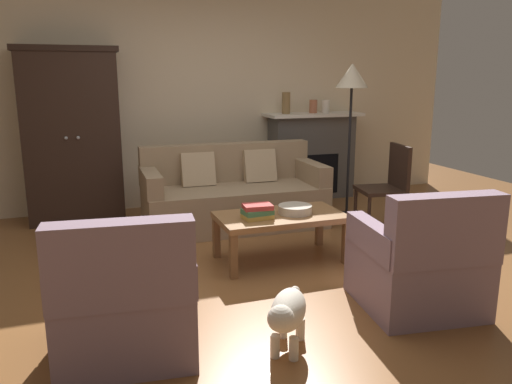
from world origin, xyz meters
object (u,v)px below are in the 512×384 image
mantel_vase_bronze (286,103)px  fruit_bowl (295,209)px  couch (233,197)px  floor_lamp (352,85)px  armoire (72,135)px  armchair_near_left (126,303)px  fireplace (311,155)px  book_stack (257,211)px  side_chair_wooden (389,182)px  dog (288,313)px  coffee_table (280,220)px  mantel_vase_cream (326,106)px  mantel_vase_terracotta (313,106)px  armchair_near_right (420,266)px

mantel_vase_bronze → fruit_bowl: bearing=-110.5°
couch → floor_lamp: (1.34, -0.10, 1.17)m
armoire → armchair_near_left: 3.20m
armoire → armchair_near_left: bearing=-85.6°
fireplace → fruit_bowl: (-1.15, -2.08, -0.11)m
fruit_bowl → floor_lamp: 1.88m
book_stack → side_chair_wooden: size_ratio=0.29×
fireplace → mantel_vase_bronze: size_ratio=4.68×
dog → side_chair_wooden: bearing=44.4°
couch → book_stack: couch is taller
couch → armchair_near_left: 2.68m
coffee_table → dog: (-0.54, -1.43, -0.12)m
couch → mantel_vase_cream: bearing=29.8°
armoire → mantel_vase_cream: (3.13, 0.06, 0.25)m
mantel_vase_bronze → mantel_vase_terracotta: bearing=0.0°
mantel_vase_bronze → mantel_vase_cream: 0.56m
fireplace → mantel_vase_bronze: (-0.38, -0.02, 0.69)m
coffee_table → mantel_vase_terracotta: (1.28, 2.05, 0.84)m
armchair_near_left → armchair_near_right: size_ratio=1.00×
couch → mantel_vase_cream: (1.54, 0.88, 0.88)m
armoire → floor_lamp: armoire is taller
couch → side_chair_wooden: size_ratio=2.15×
mantel_vase_terracotta → floor_lamp: floor_lamp is taller
mantel_vase_terracotta → armchair_near_left: (-2.71, -3.19, -0.89)m
fruit_bowl → armchair_near_left: (-1.56, -1.12, -0.14)m
mantel_vase_bronze → armchair_near_right: (-0.35, -3.26, -0.94)m
mantel_vase_cream → fruit_bowl: bearing=-122.8°
floor_lamp → dog: size_ratio=3.46×
fruit_bowl → armchair_near_right: bearing=-70.7°
armoire → fruit_bowl: (1.80, -2.01, -0.50)m
mantel_vase_bronze → mantel_vase_terracotta: 0.38m
couch → dog: size_ratio=3.89×
fireplace → fruit_bowl: fireplace is taller
fireplace → armoire: size_ratio=0.66×
coffee_table → fruit_bowl: (0.13, -0.01, 0.09)m
book_stack → mantel_vase_cream: mantel_vase_cream is taller
mantel_vase_bronze → couch: bearing=-138.0°
book_stack → armchair_near_right: armchair_near_right is taller
mantel_vase_terracotta → mantel_vase_cream: 0.18m
fireplace → floor_lamp: (-0.01, -1.00, 0.92)m
mantel_vase_cream → armchair_near_left: mantel_vase_cream is taller
armchair_near_left → armchair_near_right: (1.98, -0.07, 0.00)m
armoire → armchair_near_right: (2.22, -3.20, -0.64)m
couch → armchair_near_left: armchair_near_left is taller
couch → fruit_bowl: couch is taller
fruit_bowl → armchair_near_left: size_ratio=0.34×
armoire → dog: (1.13, -3.42, -0.71)m
side_chair_wooden → floor_lamp: bearing=103.5°
side_chair_wooden → book_stack: bearing=-161.9°
fireplace → couch: (-1.36, -0.90, -0.25)m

